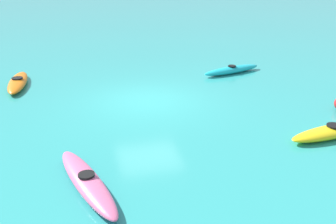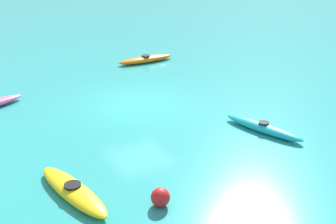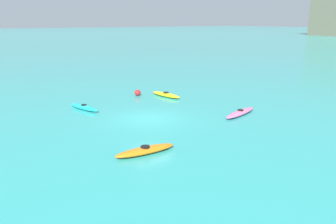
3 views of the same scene
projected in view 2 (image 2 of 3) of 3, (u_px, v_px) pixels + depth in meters
ground_plane at (137, 104)px, 17.94m from camera, size 600.00×600.00×0.00m
kayak_orange at (146, 59)px, 23.23m from camera, size 0.85×3.09×0.37m
kayak_cyan at (263, 127)px, 15.57m from camera, size 3.13×1.37×0.37m
kayak_yellow at (73, 191)px, 11.92m from camera, size 3.25×1.23×0.37m
buoy_red at (160, 197)px, 11.47m from camera, size 0.51×0.51×0.51m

